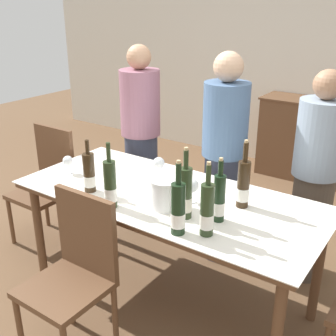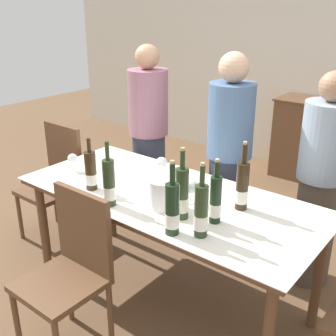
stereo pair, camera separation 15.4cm
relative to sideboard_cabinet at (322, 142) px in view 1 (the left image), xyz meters
name	(u,v)px [view 1 (the left image)]	position (x,y,z in m)	size (l,w,h in m)	color
ground_plane	(168,295)	(-0.23, -2.64, -0.45)	(12.00, 12.00, 0.00)	brown
back_wall	(319,50)	(-0.23, 0.29, 0.95)	(8.00, 0.10, 2.80)	silver
sideboard_cabinet	(322,142)	(0.00, 0.00, 0.00)	(1.38, 0.46, 0.90)	brown
dining_table	(168,205)	(-0.23, -2.64, 0.25)	(1.96, 0.87, 0.78)	brown
ice_bucket	(166,193)	(-0.15, -2.79, 0.42)	(0.18, 0.18, 0.18)	white
wine_bottle_0	(185,194)	(0.01, -2.83, 0.47)	(0.08, 0.08, 0.42)	#28381E
wine_bottle_1	(219,199)	(0.18, -2.75, 0.46)	(0.07, 0.07, 0.37)	black
wine_bottle_2	(89,174)	(-0.67, -2.88, 0.45)	(0.08, 0.08, 0.34)	#332314
wine_bottle_3	(178,210)	(0.07, -2.99, 0.46)	(0.08, 0.08, 0.41)	black
wine_bottle_4	(243,185)	(0.22, -2.52, 0.47)	(0.07, 0.07, 0.41)	#332314
wine_bottle_5	(207,211)	(0.20, -2.92, 0.46)	(0.07, 0.07, 0.41)	#28381E
wine_bottle_6	(110,186)	(-0.42, -2.97, 0.46)	(0.07, 0.07, 0.40)	#28381E
wine_glass_0	(192,186)	(-0.06, -2.64, 0.43)	(0.09, 0.09, 0.15)	white
wine_glass_1	(68,161)	(-1.01, -2.75, 0.41)	(0.07, 0.07, 0.13)	white
wine_glass_2	(159,164)	(-0.46, -2.43, 0.42)	(0.08, 0.08, 0.14)	white
chair_left_end	(48,179)	(-1.51, -2.55, 0.08)	(0.42, 0.42, 0.96)	brown
chair_near_front	(75,268)	(-0.39, -3.30, 0.10)	(0.42, 0.42, 0.96)	brown
person_host	(141,141)	(-1.00, -1.95, 0.35)	(0.33, 0.33, 1.60)	#383F56
person_guest_left	(224,161)	(-0.20, -1.97, 0.35)	(0.33, 0.33, 1.60)	#383F56
person_guest_right	(315,181)	(0.44, -1.84, 0.30)	(0.33, 0.33, 1.52)	#51473D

